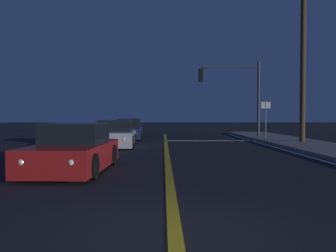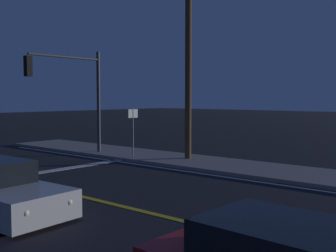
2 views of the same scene
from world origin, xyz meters
TOP-DOWN VIEW (x-y plane):
  - ground_plane at (0.00, 0.00)m, footprint 160.00×160.00m
  - lane_line_center at (0.00, 9.64)m, footprint 0.20×32.77m
  - lane_line_edge_right at (5.37, 9.64)m, footprint 0.16×32.77m
  - stop_bar at (2.81, 17.78)m, footprint 5.62×0.50m
  - car_lead_oncoming_silver at (-2.58, 13.67)m, footprint 2.13×4.71m
  - car_distant_tail_red at (-2.67, 5.61)m, footprint 2.05×4.29m
  - car_far_approaching_navy at (-2.43, 19.46)m, footprint 1.88×4.37m
  - car_following_oncoming_black at (-2.88, 25.20)m, footprint 2.12×4.43m
  - traffic_signal_near_right at (4.84, 20.08)m, footprint 4.22×0.28m
  - utility_pole_right at (7.52, 15.10)m, footprint 1.73×0.30m
  - street_sign_corner at (6.12, 17.28)m, footprint 0.56×0.08m

SIDE VIEW (x-z plane):
  - ground_plane at x=0.00m, z-range 0.00..0.00m
  - lane_line_center at x=0.00m, z-range 0.00..0.01m
  - lane_line_edge_right at x=5.37m, z-range 0.00..0.01m
  - stop_bar at x=2.81m, z-range 0.00..0.01m
  - car_far_approaching_navy at x=-2.43m, z-range -0.09..1.25m
  - car_distant_tail_red at x=-2.67m, z-range -0.09..1.25m
  - car_following_oncoming_black at x=-2.88m, z-range -0.09..1.25m
  - car_lead_oncoming_silver at x=-2.58m, z-range -0.09..1.25m
  - street_sign_corner at x=6.12m, z-range 0.42..2.88m
  - traffic_signal_near_right at x=4.84m, z-range 0.91..6.20m
  - utility_pole_right at x=7.52m, z-range 0.20..10.37m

